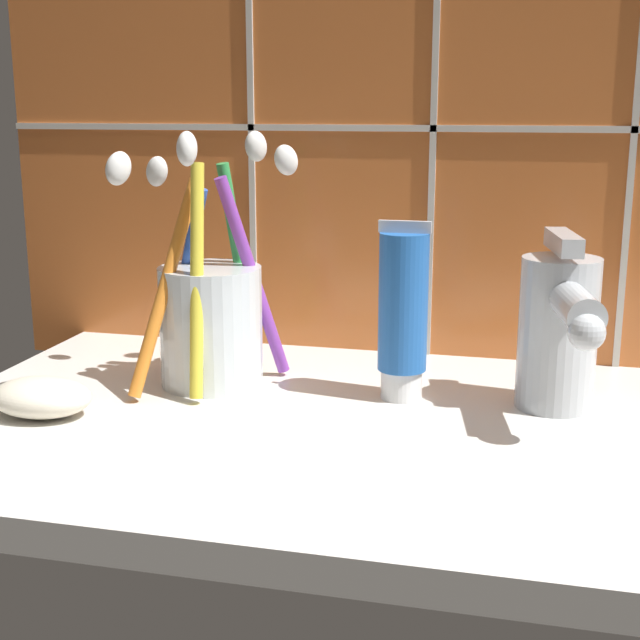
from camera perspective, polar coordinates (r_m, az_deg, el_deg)
The scene contains 6 objects.
sink_counter at distance 57.25cm, azimuth 3.26°, elevation -7.52°, with size 58.24×34.72×2.00cm, color silver.
tile_wall_backsplash at distance 70.96cm, azimuth 6.29°, elevation 17.20°, with size 68.24×1.72×52.31cm.
toothbrush_cup at distance 63.71cm, azimuth -7.02°, elevation 0.41°, with size 11.84×11.99×18.18cm.
toothpaste_tube at distance 60.14cm, azimuth 5.33°, elevation 0.46°, with size 3.49×3.33×12.22cm.
sink_faucet at distance 59.58cm, azimuth 15.13°, elevation -0.44°, with size 5.13×11.77×11.66cm.
soap_bar at distance 60.44cm, azimuth -17.40°, elevation -4.73°, with size 6.76×4.88×2.49cm, color silver.
Camera 1 is at (9.56, -52.56, 21.58)cm, focal length 50.00 mm.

